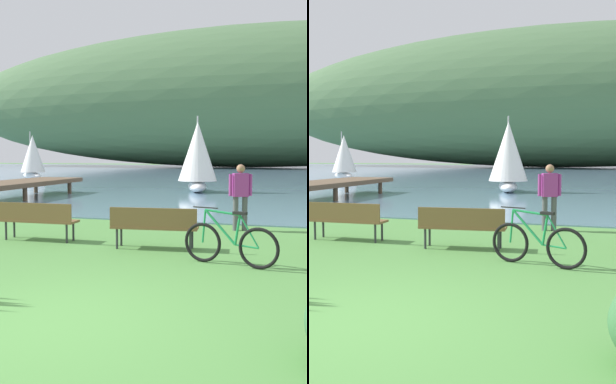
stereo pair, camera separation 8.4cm
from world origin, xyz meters
TOP-DOWN VIEW (x-y plane):
  - ground_plane at (0.00, 0.00)m, footprint 200.00×200.00m
  - bay_water at (0.00, 48.16)m, footprint 180.00×80.00m
  - distant_hillside at (-5.77, 71.60)m, footprint 104.63×28.00m
  - park_bench_near_camera at (-0.04, 4.37)m, footprint 1.84×0.66m
  - park_bench_further_along at (-2.84, 4.52)m, footprint 1.81×0.52m
  - bicycle_leaning_near_bench at (1.64, 3.43)m, footprint 1.73×0.50m
  - person_at_shoreline at (1.40, 7.33)m, footprint 0.57×0.34m
  - sailboat_nearest_to_shore at (-2.07, 18.86)m, footprint 2.40×3.51m
  - sailboat_mid_bay at (-17.35, 27.91)m, footprint 3.17×2.95m
  - pier_dock at (-9.00, 12.16)m, footprint 2.40×10.00m

SIDE VIEW (x-z plane):
  - ground_plane at x=0.00m, z-range 0.00..0.00m
  - bay_water at x=0.00m, z-range 0.00..0.04m
  - bicycle_leaning_near_bench at x=1.64m, z-range -0.11..0.90m
  - park_bench_near_camera at x=-0.04m, z-range 0.08..0.96m
  - park_bench_further_along at x=-2.84m, z-range 0.08..0.96m
  - pier_dock at x=-9.00m, z-range 0.29..1.09m
  - person_at_shoreline at x=1.40m, z-range 0.12..1.83m
  - sailboat_mid_bay at x=-17.35m, z-range -0.07..3.77m
  - sailboat_nearest_to_shore at x=-2.07m, z-range -0.08..3.90m
  - distant_hillside at x=-5.77m, z-range 0.04..22.32m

